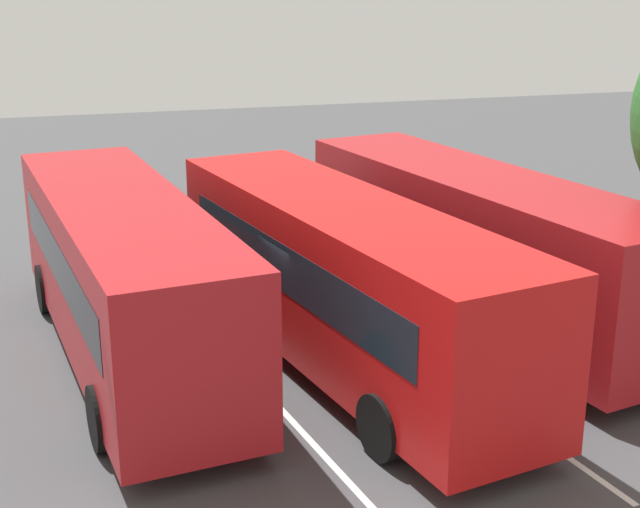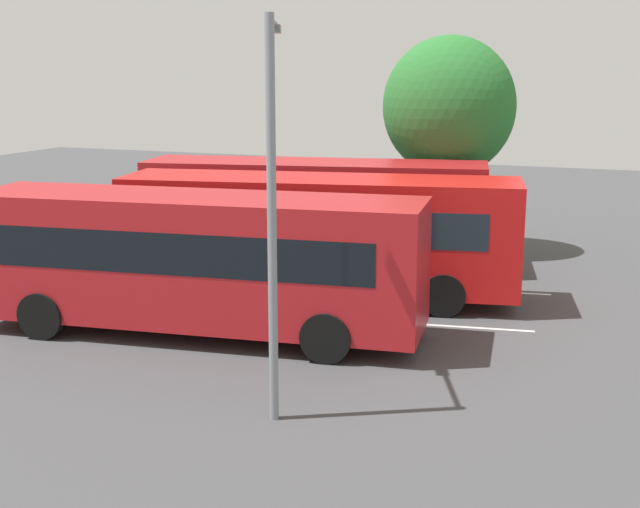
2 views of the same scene
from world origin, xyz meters
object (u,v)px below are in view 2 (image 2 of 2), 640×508
object	(u,v)px
pedestrian	(85,242)
street_lamp	(272,192)
bus_center_left	(318,232)
bus_center_right	(195,259)
bus_far_left	(314,208)
depot_tree	(449,107)

from	to	relation	value
pedestrian	street_lamp	size ratio (longest dim) A/B	0.26
bus_center_left	pedestrian	bearing A→B (deg)	-8.21
bus_center_left	bus_center_right	world-z (taller)	same
pedestrian	street_lamp	distance (m)	12.00
bus_far_left	bus_center_right	bearing A→B (deg)	78.82
depot_tree	pedestrian	bearing A→B (deg)	39.69
pedestrian	depot_tree	xyz separation A→B (m)	(-8.97, -7.45, 3.69)
bus_far_left	bus_center_right	distance (m)	7.42
bus_far_left	bus_center_left	xyz separation A→B (m)	(-1.50, 3.50, 0.00)
bus_center_right	depot_tree	xyz separation A→B (m)	(-3.31, -11.01, 2.97)
pedestrian	depot_tree	world-z (taller)	depot_tree
depot_tree	bus_center_left	bearing A→B (deg)	75.65
bus_center_right	depot_tree	distance (m)	11.88
street_lamp	pedestrian	bearing A→B (deg)	31.16
bus_center_right	street_lamp	world-z (taller)	street_lamp
pedestrian	depot_tree	size ratio (longest dim) A/B	0.26
bus_center_left	pedestrian	world-z (taller)	bus_center_left
bus_far_left	bus_center_left	bearing A→B (deg)	101.95
bus_far_left	street_lamp	world-z (taller)	street_lamp
bus_center_right	bus_center_left	bearing A→B (deg)	-117.91
street_lamp	depot_tree	size ratio (longest dim) A/B	0.98
bus_center_left	street_lamp	size ratio (longest dim) A/B	1.54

